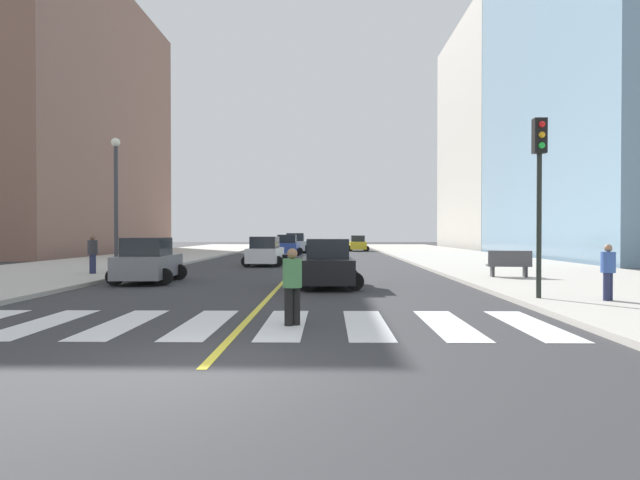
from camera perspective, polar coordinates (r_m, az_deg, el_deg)
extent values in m
plane|color=#333335|center=(8.38, -12.39, -13.24)|extent=(220.00, 220.00, 0.00)
cube|color=#B2ADA3|center=(29.82, 21.23, -3.03)|extent=(10.00, 120.00, 0.15)
cube|color=#B2ADA3|center=(31.33, -25.79, -2.88)|extent=(10.00, 120.00, 0.15)
cube|color=silver|center=(13.67, -27.17, -7.82)|extent=(0.90, 4.00, 0.01)
cube|color=silver|center=(12.92, -20.04, -8.27)|extent=(0.90, 4.00, 0.01)
cube|color=silver|center=(12.40, -12.17, -8.62)|extent=(0.90, 4.00, 0.01)
cube|color=silver|center=(12.12, -3.75, -8.82)|extent=(0.90, 4.00, 0.01)
cube|color=silver|center=(12.11, 4.87, -8.84)|extent=(0.90, 4.00, 0.01)
cube|color=silver|center=(12.36, 13.32, -8.66)|extent=(0.90, 4.00, 0.01)
cube|color=silver|center=(12.86, 21.26, -8.32)|extent=(0.90, 4.00, 0.01)
cube|color=yellow|center=(47.99, -1.29, -1.64)|extent=(0.16, 80.00, 0.01)
cube|color=#B2ADA3|center=(76.56, 20.78, 10.02)|extent=(18.00, 24.00, 28.81)
cube|color=#7F594B|center=(61.31, -27.11, 11.14)|extent=(16.00, 32.00, 26.30)
cube|color=#236B42|center=(59.80, -2.43, -0.56)|extent=(1.91, 3.96, 0.83)
cube|color=#1E2328|center=(59.56, -2.45, 0.16)|extent=(1.56, 2.00, 0.70)
cylinder|color=black|center=(60.93, -1.48, -0.84)|extent=(0.64, 0.23, 0.63)
cylinder|color=black|center=(61.10, -3.16, -0.84)|extent=(0.64, 0.23, 0.63)
cylinder|color=black|center=(58.53, -1.67, -0.91)|extent=(0.64, 0.23, 0.63)
cylinder|color=black|center=(58.71, -3.42, -0.90)|extent=(0.64, 0.23, 0.63)
cube|color=slate|center=(23.12, -17.59, -2.63)|extent=(2.04, 4.17, 0.88)
cube|color=#1E2328|center=(22.86, -17.77, -0.70)|extent=(1.65, 2.11, 0.74)
cylinder|color=black|center=(24.14, -14.61, -3.28)|extent=(0.67, 0.25, 0.66)
cylinder|color=black|center=(24.62, -18.90, -3.22)|extent=(0.67, 0.25, 0.66)
cylinder|color=black|center=(21.68, -16.10, -3.75)|extent=(0.67, 0.25, 0.66)
cylinder|color=black|center=(22.22, -20.83, -3.66)|extent=(0.67, 0.25, 0.66)
cube|color=#2D479E|center=(48.66, -3.43, -0.82)|extent=(1.93, 4.17, 0.89)
cube|color=#1E2328|center=(48.40, -3.46, 0.12)|extent=(1.61, 2.09, 0.75)
cylinder|color=black|center=(49.88, -2.20, -1.17)|extent=(0.67, 0.23, 0.67)
cylinder|color=black|center=(50.04, -4.39, -1.17)|extent=(0.67, 0.23, 0.67)
cylinder|color=black|center=(47.31, -2.41, -1.28)|extent=(0.67, 0.23, 0.67)
cylinder|color=black|center=(47.49, -4.72, -1.27)|extent=(0.67, 0.23, 0.67)
cube|color=#B7B7BC|center=(54.44, -2.62, -0.60)|extent=(2.18, 4.52, 0.95)
cube|color=#1E2328|center=(54.16, -2.63, 0.30)|extent=(1.78, 2.29, 0.81)
cylinder|color=black|center=(55.81, -1.53, -0.94)|extent=(0.73, 0.26, 0.72)
cylinder|color=black|center=(55.86, -3.64, -0.94)|extent=(0.73, 0.26, 0.72)
cylinder|color=black|center=(53.05, -1.54, -1.03)|extent=(0.73, 0.26, 0.72)
cylinder|color=black|center=(53.11, -3.76, -1.03)|extent=(0.73, 0.26, 0.72)
cube|color=silver|center=(33.36, -5.77, -1.59)|extent=(1.97, 4.08, 0.86)
cube|color=#1E2328|center=(33.10, -5.84, -0.27)|extent=(1.60, 2.06, 0.73)
cylinder|color=black|center=(34.47, -3.93, -2.06)|extent=(0.66, 0.24, 0.65)
cylinder|color=black|center=(34.75, -6.96, -2.04)|extent=(0.66, 0.24, 0.65)
cylinder|color=black|center=(32.01, -4.48, -2.28)|extent=(0.66, 0.24, 0.65)
cylinder|color=black|center=(32.31, -7.74, -2.26)|extent=(0.66, 0.24, 0.65)
cube|color=black|center=(20.15, 0.77, -3.12)|extent=(1.93, 4.07, 0.86)
cube|color=#1E2328|center=(20.35, 0.75, -0.90)|extent=(1.59, 2.05, 0.73)
cylinder|color=black|center=(18.93, -1.95, -4.38)|extent=(0.66, 0.23, 0.65)
cylinder|color=black|center=(18.98, 3.68, -4.37)|extent=(0.66, 0.23, 0.65)
cylinder|color=black|center=(21.42, -1.80, -3.79)|extent=(0.66, 0.23, 0.65)
cylinder|color=black|center=(21.46, 3.17, -3.78)|extent=(0.66, 0.23, 0.65)
cube|color=gold|center=(59.92, 3.99, -0.56)|extent=(1.75, 3.86, 0.83)
cube|color=#1E2328|center=(60.14, 3.98, 0.15)|extent=(1.47, 1.93, 0.70)
cylinder|color=black|center=(58.69, 3.19, -0.90)|extent=(0.63, 0.20, 0.63)
cylinder|color=black|center=(58.79, 4.92, -0.90)|extent=(0.63, 0.20, 0.63)
cylinder|color=black|center=(61.08, 3.10, -0.84)|extent=(0.63, 0.20, 0.63)
cylinder|color=black|center=(61.18, 4.77, -0.84)|extent=(0.63, 0.20, 0.63)
cylinder|color=black|center=(16.74, 22.07, 1.40)|extent=(0.14, 0.14, 4.15)
cube|color=black|center=(16.97, 22.11, 10.13)|extent=(0.36, 0.28, 1.00)
sphere|color=red|center=(16.86, 22.34, 11.22)|extent=(0.18, 0.18, 0.18)
sphere|color=orange|center=(16.81, 22.33, 10.22)|extent=(0.18, 0.18, 0.18)
sphere|color=green|center=(16.76, 22.33, 9.20)|extent=(0.18, 0.18, 0.18)
cube|color=#47474C|center=(24.40, 19.26, -2.55)|extent=(1.85, 0.73, 0.08)
cube|color=#47474C|center=(24.15, 19.38, -1.78)|extent=(1.80, 0.24, 0.60)
cube|color=#2D2D33|center=(24.28, 17.70, -3.18)|extent=(0.15, 0.48, 0.44)
cube|color=#2D2D33|center=(24.58, 20.79, -3.14)|extent=(0.15, 0.48, 0.44)
cylinder|color=black|center=(11.92, -2.57, -6.99)|extent=(0.19, 0.19, 0.84)
cylinder|color=black|center=(11.84, -3.31, -7.04)|extent=(0.19, 0.19, 0.84)
cylinder|color=#47844C|center=(11.80, -2.94, -3.50)|extent=(0.42, 0.42, 0.63)
sphere|color=#936B4C|center=(11.78, -2.94, -1.43)|extent=(0.23, 0.23, 0.23)
cylinder|color=#232847|center=(16.93, 27.94, -4.37)|extent=(0.18, 0.18, 0.77)
cylinder|color=#232847|center=(17.07, 28.17, -4.33)|extent=(0.18, 0.18, 0.77)
cylinder|color=#335199|center=(16.96, 28.07, -2.08)|extent=(0.39, 0.39, 0.58)
sphere|color=#936B4C|center=(16.94, 28.08, -0.75)|extent=(0.21, 0.21, 0.21)
cylinder|color=#232847|center=(26.89, -22.73, -2.36)|extent=(0.20, 0.20, 0.88)
cylinder|color=#232847|center=(27.05, -22.91, -2.34)|extent=(0.20, 0.20, 0.88)
cylinder|color=#2D2D33|center=(26.94, -22.83, -0.72)|extent=(0.44, 0.44, 0.66)
sphere|color=brown|center=(26.93, -22.83, 0.23)|extent=(0.24, 0.24, 0.24)
cylinder|color=#38383D|center=(28.32, -20.68, 3.14)|extent=(0.20, 0.20, 6.14)
sphere|color=silver|center=(28.64, -20.72, 9.59)|extent=(0.44, 0.44, 0.44)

